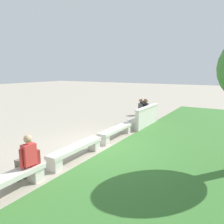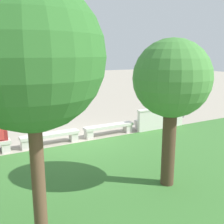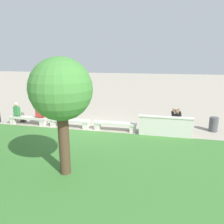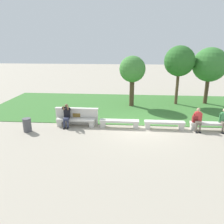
% 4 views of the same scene
% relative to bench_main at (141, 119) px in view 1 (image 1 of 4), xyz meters
% --- Properties ---
extents(ground_plane, '(80.00, 80.00, 0.00)m').
position_rel_bench_main_xyz_m(ground_plane, '(3.82, 0.00, -0.31)').
color(ground_plane, '#A89E8C').
extents(bench_main, '(2.24, 0.40, 0.45)m').
position_rel_bench_main_xyz_m(bench_main, '(0.00, 0.00, 0.00)').
color(bench_main, beige).
rests_on(bench_main, ground).
extents(bench_near, '(2.24, 0.40, 0.45)m').
position_rel_bench_main_xyz_m(bench_near, '(2.54, 0.00, 0.00)').
color(bench_near, beige).
rests_on(bench_near, ground).
extents(bench_mid, '(2.24, 0.40, 0.45)m').
position_rel_bench_main_xyz_m(bench_mid, '(5.09, 0.00, 0.00)').
color(bench_mid, beige).
rests_on(bench_mid, ground).
extents(bench_far, '(2.24, 0.40, 0.45)m').
position_rel_bench_main_xyz_m(bench_far, '(7.63, 0.00, 0.00)').
color(bench_far, beige).
rests_on(bench_far, ground).
extents(backrest_wall_with_plaque, '(2.56, 0.24, 1.01)m').
position_rel_bench_main_xyz_m(backrest_wall_with_plaque, '(0.00, 0.34, 0.21)').
color(backrest_wall_with_plaque, beige).
rests_on(backrest_wall_with_plaque, ground).
extents(person_photographer, '(0.49, 0.74, 1.32)m').
position_rel_bench_main_xyz_m(person_photographer, '(-0.50, -0.08, 0.43)').
color(person_photographer, black).
rests_on(person_photographer, ground).
extents(person_distant, '(0.48, 0.69, 1.26)m').
position_rel_bench_main_xyz_m(person_distant, '(6.87, -0.07, 0.36)').
color(person_distant, black).
rests_on(person_distant, ground).
extents(backpack, '(0.28, 0.24, 0.43)m').
position_rel_bench_main_xyz_m(backpack, '(6.74, 0.00, 0.32)').
color(backpack, maroon).
rests_on(backpack, bench_far).
extents(trash_bin, '(0.44, 0.44, 0.75)m').
position_rel_bench_main_xyz_m(trash_bin, '(-2.46, -1.00, 0.07)').
color(trash_bin, '#4C4C51').
rests_on(trash_bin, ground).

